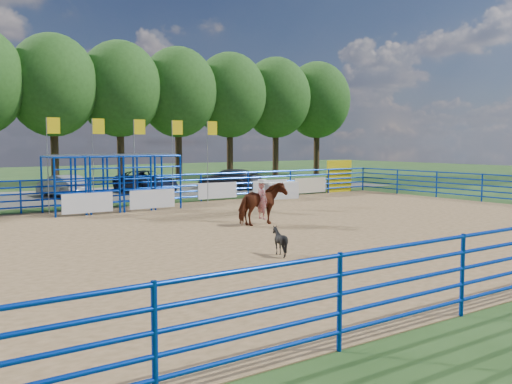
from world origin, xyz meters
TOP-DOWN VIEW (x-y plane):
  - ground at (0.00, 0.00)m, footprint 120.00×120.00m
  - arena_dirt at (0.00, 0.00)m, footprint 30.00×20.00m
  - gravel_strip at (0.00, 17.00)m, footprint 40.00×10.00m
  - announcer_table at (7.40, 8.76)m, footprint 1.81×1.02m
  - horse_and_rider at (0.60, 1.16)m, footprint 1.97×1.02m
  - calf at (-2.37, -3.80)m, footprint 0.95×0.93m
  - car_b at (-2.21, 16.78)m, footprint 2.13×4.05m
  - car_c at (2.80, 16.56)m, footprint 2.76×5.14m
  - car_d at (8.68, 16.18)m, footprint 3.59×4.96m
  - perimeter_fence at (0.00, 0.00)m, footprint 30.10×20.10m
  - chute_assembly at (-1.90, 8.84)m, footprint 19.32×2.41m
  - treeline at (0.00, 26.00)m, footprint 56.40×6.40m

SIDE VIEW (x-z plane):
  - ground at x=0.00m, z-range 0.00..0.00m
  - gravel_strip at x=0.00m, z-range 0.00..0.01m
  - arena_dirt at x=0.00m, z-range 0.00..0.02m
  - calf at x=-2.37m, z-range 0.02..0.81m
  - announcer_table at x=7.40m, z-range 0.02..0.94m
  - car_b at x=-2.21m, z-range 0.01..1.28m
  - car_d at x=8.68m, z-range 0.01..1.34m
  - car_c at x=2.80m, z-range 0.01..1.38m
  - perimeter_fence at x=0.00m, z-range 0.00..1.50m
  - horse_and_rider at x=0.60m, z-range -0.30..2.12m
  - chute_assembly at x=-1.90m, z-range -0.84..3.36m
  - treeline at x=0.00m, z-range 1.91..13.15m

